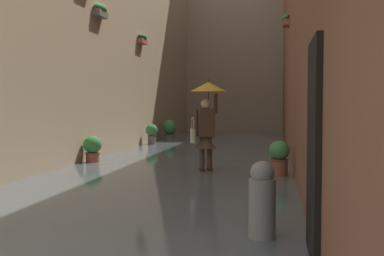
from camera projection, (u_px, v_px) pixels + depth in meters
ground_plane at (199, 156)px, 14.67m from camera, size 62.17×62.17×0.00m
flood_water at (199, 155)px, 14.67m from camera, size 6.19×30.87×0.07m
building_facade_right at (86, 13)px, 15.07m from camera, size 2.04×28.87×8.88m
building_facade_far at (236, 11)px, 27.46m from camera, size 8.99×1.80×13.86m
person_wading at (207, 112)px, 10.89m from camera, size 0.85×0.85×2.15m
potted_plant_near_right at (152, 133)px, 18.24m from camera, size 0.45×0.45×0.83m
potted_plant_near_left at (279, 158)px, 10.17m from camera, size 0.44×0.44×0.81m
potted_plant_mid_right at (93, 148)px, 12.58m from camera, size 0.48×0.48×0.75m
potted_plant_far_right at (169, 129)px, 20.83m from camera, size 0.61×0.61×0.92m
mooring_bollard at (262, 203)px, 5.36m from camera, size 0.30×0.30×0.94m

